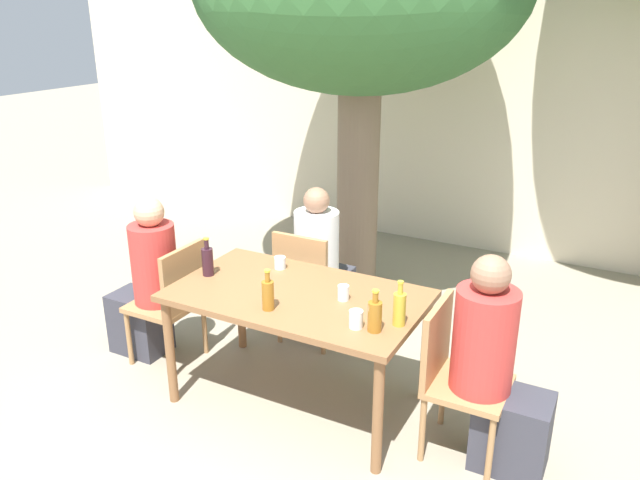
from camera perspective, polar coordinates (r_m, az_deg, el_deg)
The scene contains 16 objects.
ground_plane at distance 4.26m, azimuth -1.94°, elevation -14.30°, with size 30.00×30.00×0.00m, color gray.
cafe_building_wall at distance 6.66m, azimuth 12.43°, elevation 11.16°, with size 10.00×0.08×2.80m.
dining_table_front at distance 3.91m, azimuth -2.06°, elevation -5.92°, with size 1.56×0.91×0.77m.
patio_chair_0 at distance 4.53m, azimuth -13.27°, elevation -5.14°, with size 0.44×0.44×0.91m.
patio_chair_1 at distance 3.66m, azimuth 12.15°, elevation -11.61°, with size 0.44×0.44×0.91m.
patio_chair_2 at distance 4.66m, azimuth -1.17°, elevation -3.76°, with size 0.44×0.44×0.91m.
person_seated_0 at distance 4.66m, azimuth -15.50°, elevation -4.15°, with size 0.56×0.32×1.23m.
person_seated_1 at distance 3.60m, azimuth 15.81°, elevation -11.78°, with size 0.57×0.34×1.24m.
person_seated_2 at distance 4.84m, azimuth 0.18°, elevation -2.52°, with size 0.34×0.57×1.20m.
oil_cruet_0 at distance 3.48m, azimuth 7.28°, elevation -6.19°, with size 0.07×0.07×0.27m.
amber_bottle_1 at distance 3.41m, azimuth 5.04°, elevation -6.88°, with size 0.08×0.08×0.24m.
wine_bottle_2 at distance 4.15m, azimuth -10.24°, elevation -1.87°, with size 0.08×0.08×0.26m.
amber_bottle_3 at distance 3.64m, azimuth -4.78°, elevation -4.96°, with size 0.07×0.07×0.25m.
drinking_glass_0 at distance 3.76m, azimuth 2.15°, elevation -4.84°, with size 0.07×0.07×0.09m.
drinking_glass_1 at distance 3.46m, azimuth 3.31°, elevation -7.24°, with size 0.08×0.08×0.10m.
drinking_glass_2 at distance 4.21m, azimuth -3.68°, elevation -2.08°, with size 0.08×0.08×0.08m.
Camera 1 is at (1.75, -3.03, 2.44)m, focal length 35.00 mm.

